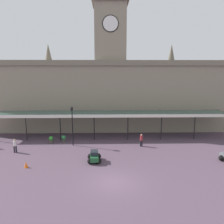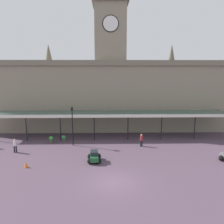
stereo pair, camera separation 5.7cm
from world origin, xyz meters
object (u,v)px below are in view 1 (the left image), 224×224
(car_green_sedan, at_px, (94,157))
(pedestrian_near_entrance, at_px, (141,140))
(victorian_lamppost, at_px, (72,122))
(planter_forecourt_centre, at_px, (64,139))
(traffic_cone, at_px, (26,165))
(planter_by_canopy, at_px, (51,140))
(pedestrian_crossing_forecourt, at_px, (15,145))

(car_green_sedan, relative_size, pedestrian_near_entrance, 1.26)
(victorian_lamppost, xyz_separation_m, planter_forecourt_centre, (-1.49, 1.40, -2.73))
(traffic_cone, relative_size, planter_by_canopy, 0.62)
(pedestrian_crossing_forecourt, xyz_separation_m, traffic_cone, (2.79, -4.45, -0.61))
(pedestrian_crossing_forecourt, bearing_deg, victorian_lamppost, 20.90)
(traffic_cone, xyz_separation_m, planter_by_canopy, (0.70, 7.97, 0.19))
(pedestrian_near_entrance, relative_size, planter_by_canopy, 1.74)
(victorian_lamppost, bearing_deg, pedestrian_crossing_forecourt, -159.10)
(victorian_lamppost, distance_m, planter_by_canopy, 4.26)
(pedestrian_crossing_forecourt, height_order, victorian_lamppost, victorian_lamppost)
(planter_by_canopy, bearing_deg, pedestrian_crossing_forecourt, -134.81)
(victorian_lamppost, height_order, planter_forecourt_centre, victorian_lamppost)
(traffic_cone, bearing_deg, planter_forecourt_centre, 74.41)
(traffic_cone, height_order, planter_by_canopy, planter_by_canopy)
(victorian_lamppost, bearing_deg, planter_by_canopy, 162.38)
(car_green_sedan, distance_m, pedestrian_crossing_forecourt, 10.18)
(victorian_lamppost, distance_m, traffic_cone, 8.48)
(car_green_sedan, bearing_deg, pedestrian_crossing_forecourt, 162.80)
(pedestrian_crossing_forecourt, height_order, planter_forecourt_centre, pedestrian_crossing_forecourt)
(car_green_sedan, bearing_deg, planter_forecourt_centre, 123.50)
(traffic_cone, bearing_deg, pedestrian_near_entrance, 26.41)
(pedestrian_crossing_forecourt, bearing_deg, car_green_sedan, -17.20)
(pedestrian_crossing_forecourt, xyz_separation_m, victorian_lamppost, (6.61, 2.53, 2.31))
(pedestrian_crossing_forecourt, height_order, pedestrian_near_entrance, same)
(victorian_lamppost, distance_m, planter_forecourt_centre, 3.41)
(planter_forecourt_centre, distance_m, planter_by_canopy, 1.69)
(car_green_sedan, xyz_separation_m, pedestrian_crossing_forecourt, (-9.72, 3.01, 0.41))
(pedestrian_near_entrance, xyz_separation_m, planter_forecourt_centre, (-10.47, 2.02, -0.42))
(car_green_sedan, bearing_deg, pedestrian_near_entrance, 39.92)
(car_green_sedan, height_order, pedestrian_crossing_forecourt, pedestrian_crossing_forecourt)
(traffic_cone, distance_m, planter_by_canopy, 8.00)
(car_green_sedan, relative_size, victorian_lamppost, 0.40)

